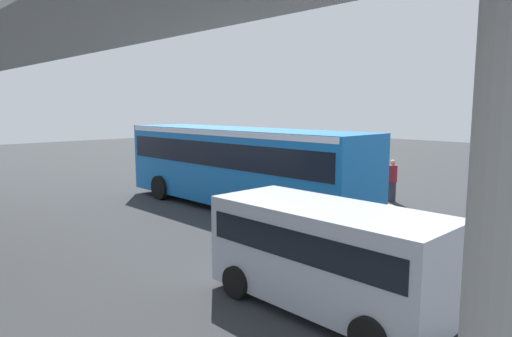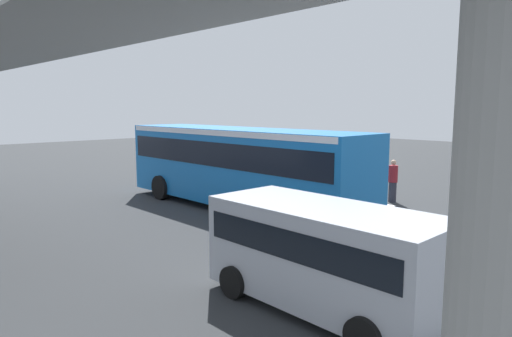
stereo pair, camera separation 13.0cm
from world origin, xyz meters
The scene contains 9 objects.
ground centered at (0.00, 0.00, 0.00)m, with size 80.00×80.00×0.00m, color #2D3033.
city_bus centered at (-0.94, 1.44, 1.88)m, with size 11.54×2.85×3.15m.
parked_van centered at (-8.82, 6.16, 1.18)m, with size 4.80×2.17×2.05m.
bicycle_red centered at (-8.95, 2.90, 0.37)m, with size 1.77×0.44×0.96m.
bicycle_green centered at (-6.60, 4.33, 0.37)m, with size 1.77×0.44×0.96m.
pedestrian centered at (-4.48, -4.05, 0.89)m, with size 0.38×0.38×1.79m.
lane_dash_leftmost centered at (-4.00, -3.39, 0.00)m, with size 2.00×0.20×0.01m, color silver.
lane_dash_left centered at (0.00, -3.39, 0.00)m, with size 2.00×0.20×0.01m, color silver.
lane_dash_centre centered at (4.00, -3.39, 0.00)m, with size 2.00×0.20×0.01m, color silver.
Camera 2 is at (-14.11, 13.02, 3.94)m, focal length 31.81 mm.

